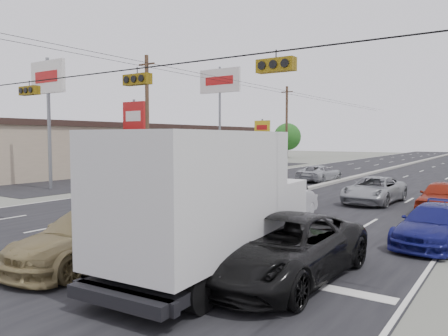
{
  "coord_description": "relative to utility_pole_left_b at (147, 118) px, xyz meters",
  "views": [
    {
      "loc": [
        11.77,
        -10.25,
        3.58
      ],
      "look_at": [
        0.76,
        6.12,
        2.2
      ],
      "focal_mm": 35.0,
      "sensor_mm": 36.0,
      "label": 1
    }
  ],
  "objects": [
    {
      "name": "oncoming_far",
      "position": [
        11.1,
        8.23,
        -4.44
      ],
      "size": [
        2.57,
        4.96,
        1.33
      ],
      "primitive_type": "imported",
      "rotation": [
        0.0,
        0.0,
        3.07
      ],
      "color": "#A0A3A7",
      "rests_on": "ground"
    },
    {
      "name": "traffic_signals",
      "position": [
        13.9,
        -15.0,
        0.39
      ],
      "size": [
        25.0,
        0.3,
        0.54
      ],
      "color": "black",
      "rests_on": "ground"
    },
    {
      "name": "parking_lot",
      "position": [
        -4.5,
        10.0,
        -5.11
      ],
      "size": [
        10.0,
        42.0,
        0.02
      ],
      "primitive_type": "cube",
      "color": "black",
      "rests_on": "ground"
    },
    {
      "name": "queue_car_c",
      "position": [
        17.88,
        -1.08,
        -4.4
      ],
      "size": [
        2.66,
        5.25,
        1.42
      ],
      "primitive_type": "imported",
      "rotation": [
        0.0,
        0.0,
        -0.06
      ],
      "color": "gray",
      "rests_on": "ground"
    },
    {
      "name": "queue_car_b",
      "position": [
        16.0,
        -7.67,
        -4.5
      ],
      "size": [
        1.49,
        3.76,
        1.22
      ],
      "primitive_type": "imported",
      "rotation": [
        0.0,
        0.0,
        0.05
      ],
      "color": "silver",
      "rests_on": "ground"
    },
    {
      "name": "pole_sign_far",
      "position": [
        -3.5,
        25.0,
        -0.7
      ],
      "size": [
        2.2,
        0.25,
        6.0
      ],
      "color": "slate",
      "rests_on": "ground"
    },
    {
      "name": "queue_car_a",
      "position": [
        13.9,
        -4.1,
        -4.42
      ],
      "size": [
        1.75,
        4.07,
        1.37
      ],
      "primitive_type": "imported",
      "rotation": [
        0.0,
        0.0,
        0.03
      ],
      "color": "black",
      "rests_on": "ground"
    },
    {
      "name": "strip_mall",
      "position": [
        -13.5,
        10.0,
        -2.81
      ],
      "size": [
        12.0,
        42.0,
        4.6
      ],
      "primitive_type": "cube",
      "color": "tan",
      "rests_on": "ground"
    },
    {
      "name": "pole_sign_billboard",
      "position": [
        -2.0,
        13.0,
        3.76
      ],
      "size": [
        5.0,
        0.25,
        11.0
      ],
      "color": "slate",
      "rests_on": "ground"
    },
    {
      "name": "queue_car_e",
      "position": [
        21.38,
        -2.21,
        -4.36
      ],
      "size": [
        2.01,
        4.47,
        1.49
      ],
      "primitive_type": "imported",
      "rotation": [
        0.0,
        0.0,
        -0.06
      ],
      "color": "maroon",
      "rests_on": "ground"
    },
    {
      "name": "black_suv",
      "position": [
        19.5,
        -15.5,
        -4.3
      ],
      "size": [
        2.84,
        5.86,
        1.61
      ],
      "primitive_type": "imported",
      "rotation": [
        0.0,
        0.0,
        -0.03
      ],
      "color": "black",
      "rests_on": "ground"
    },
    {
      "name": "box_truck",
      "position": [
        17.79,
        -16.26,
        -3.19
      ],
      "size": [
        3.02,
        7.5,
        3.73
      ],
      "rotation": [
        0.0,
        0.0,
        0.06
      ],
      "color": "black",
      "rests_on": "ground"
    },
    {
      "name": "utility_pole_left_c",
      "position": [
        0.0,
        25.0,
        0.0
      ],
      "size": [
        1.6,
        0.3,
        10.0
      ],
      "color": "#422D1E",
      "rests_on": "ground"
    },
    {
      "name": "ground",
      "position": [
        12.5,
        -15.0,
        -5.11
      ],
      "size": [
        200.0,
        200.0,
        0.0
      ],
      "primitive_type": "plane",
      "color": "#606356",
      "rests_on": "ground"
    },
    {
      "name": "tan_sedan",
      "position": [
        14.35,
        -17.21,
        -4.33
      ],
      "size": [
        2.67,
        5.55,
        1.56
      ],
      "primitive_type": "imported",
      "rotation": [
        0.0,
        0.0,
        0.09
      ],
      "color": "olive",
      "rests_on": "ground"
    },
    {
      "name": "center_median",
      "position": [
        12.5,
        15.0,
        -5.01
      ],
      "size": [
        0.5,
        160.0,
        0.2
      ],
      "primitive_type": "cube",
      "color": "gray",
      "rests_on": "ground"
    },
    {
      "name": "oncoming_near",
      "position": [
        5.8,
        -4.04,
        -4.45
      ],
      "size": [
        2.38,
        4.73,
        1.32
      ],
      "primitive_type": "imported",
      "rotation": [
        0.0,
        0.0,
        3.02
      ],
      "color": "black",
      "rests_on": "ground"
    },
    {
      "name": "utility_pole_left_b",
      "position": [
        0.0,
        0.0,
        0.0
      ],
      "size": [
        1.6,
        0.3,
        10.0
      ],
      "color": "#422D1E",
      "rests_on": "ground"
    },
    {
      "name": "queue_car_d",
      "position": [
        22.1,
        -9.5,
        -4.45
      ],
      "size": [
        2.34,
        4.74,
        1.32
      ],
      "primitive_type": "imported",
      "rotation": [
        0.0,
        0.0,
        -0.11
      ],
      "color": "navy",
      "rests_on": "ground"
    },
    {
      "name": "road_surface",
      "position": [
        12.5,
        15.0,
        -5.11
      ],
      "size": [
        20.0,
        160.0,
        0.02
      ],
      "primitive_type": "cube",
      "color": "black",
      "rests_on": "ground"
    },
    {
      "name": "pole_sign_near",
      "position": [
        -2.5,
        -7.0,
        1.91
      ],
      "size": [
        3.5,
        0.25,
        9.0
      ],
      "color": "slate",
      "rests_on": "ground"
    },
    {
      "name": "pole_sign_mid",
      "position": [
        -4.5,
        3.0,
        0.01
      ],
      "size": [
        2.6,
        0.25,
        7.0
      ],
      "color": "slate",
      "rests_on": "ground"
    },
    {
      "name": "tree_left_far",
      "position": [
        -9.5,
        45.0,
        -1.39
      ],
      "size": [
        4.8,
        4.8,
        6.12
      ],
      "color": "#382619",
      "rests_on": "ground"
    },
    {
      "name": "red_sedan",
      "position": [
        15.5,
        -10.87,
        -4.35
      ],
      "size": [
        1.63,
        4.61,
        1.52
      ],
      "primitive_type": "imported",
      "rotation": [
        0.0,
        0.0,
        0.0
      ],
      "color": "maroon",
      "rests_on": "ground"
    }
  ]
}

